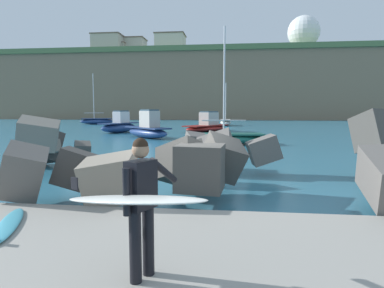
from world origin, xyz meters
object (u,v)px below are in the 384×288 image
Objects in this scene: boat_far_left at (119,126)px; radar_dome at (304,34)px; boat_mid_right at (229,138)px; station_building_east at (107,46)px; spare_surfboard at (9,224)px; boat_mid_centre at (97,121)px; boat_near_centre at (148,129)px; station_building_central at (170,45)px; station_building_west at (115,52)px; surfer_with_board at (137,200)px; boat_near_left at (207,126)px; station_building_annex at (133,49)px; boat_near_right at (226,122)px.

radar_dome reaches higher than boat_far_left.
station_building_east is (-34.74, 69.67, 19.83)m from boat_mid_right.
spare_surfboard is 49.21m from boat_mid_centre.
boat_mid_right is at bearing -104.93° from radar_dome.
station_building_central reaches higher than boat_near_centre.
station_building_west is 0.97× the size of station_building_east.
boat_far_left is 60.81m from station_building_central.
boat_mid_centre reaches higher than surfer_with_board.
boat_mid_centre is at bearing -74.31° from station_building_west.
boat_mid_right is at bearing -42.67° from boat_far_left.
boat_near_centre is (-4.36, -8.55, 0.08)m from boat_near_left.
station_building_east is at bearing 110.86° from surfer_with_board.
boat_near_left is 0.80× the size of boat_mid_centre.
radar_dome reaches higher than boat_mid_centre.
spare_surfboard is 0.24× the size of station_building_west.
radar_dome reaches higher than station_building_central.
boat_far_left is 66.63m from station_building_east.
station_building_west is at bearing 111.45° from boat_near_centre.
surfer_with_board is 0.25× the size of station_building_west.
radar_dome is 1.37× the size of station_building_east.
boat_far_left is 0.66× the size of station_building_central.
station_building_east reaches higher than surfer_with_board.
station_building_central is at bearing 82.59° from boat_mid_centre.
station_building_west is 1.12× the size of station_building_annex.
station_building_west is at bearing 80.69° from station_building_east.
station_building_east is (-30.83, 86.87, 20.00)m from spare_surfboard.
station_building_central reaches higher than spare_surfboard.
boat_mid_right is (0.64, -26.84, -0.06)m from boat_near_right.
station_building_east is (-0.67, -4.11, 0.99)m from station_building_west.
boat_mid_centre is 50.35m from station_building_west.
boat_near_left is 0.57× the size of radar_dome.
surfer_with_board is at bearing -90.48° from boat_near_right.
station_building_west is (-33.05, 92.62, 18.01)m from surfer_with_board.
spare_surfboard is at bearing -92.81° from boat_near_left.
boat_near_centre is at bearing -68.55° from station_building_west.
spare_surfboard is at bearing -102.81° from boat_mid_right.
spare_surfboard is at bearing -82.39° from boat_near_centre.
station_building_west reaches higher than boat_near_right.
boat_mid_right reaches higher than boat_near_left.
boat_near_centre is 0.72× the size of station_building_annex.
boat_mid_centre is 43.96m from station_building_central.
station_building_east is (-54.93, -6.06, -3.25)m from radar_dome.
boat_mid_right is at bearing -88.64° from boat_near_right.
boat_far_left is 0.65× the size of station_building_west.
boat_far_left is (10.11, -18.35, 0.17)m from boat_mid_centre.
surfer_with_board is 0.38× the size of boat_far_left.
surfer_with_board is at bearing -66.80° from boat_mid_centre.
station_building_central is (-13.90, 55.04, 19.20)m from boat_near_left.
boat_mid_right reaches higher than spare_surfboard.
surfer_with_board is 45.69m from boat_near_right.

